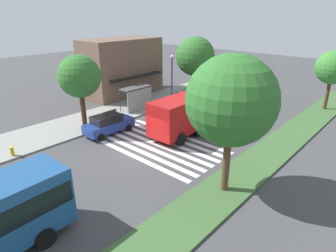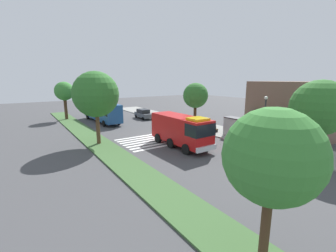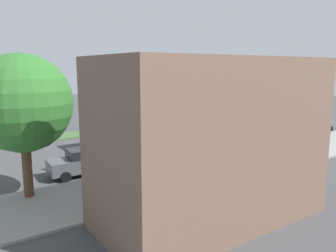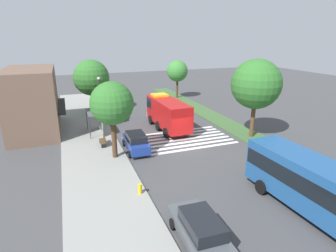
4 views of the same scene
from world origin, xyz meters
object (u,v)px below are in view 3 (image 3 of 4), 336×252
object	(u,v)px
parked_car_east	(86,161)
median_tree_far_west	(264,78)
transit_bus	(264,106)
bench_near_shelter	(225,153)
sidewalk_tree_center	(23,103)
sidewalk_tree_far_west	(251,90)
median_tree_west	(149,76)
parked_car_west	(314,124)
fire_hydrant	(295,136)
parked_car_mid	(221,139)
bus_stop_shelter	(181,143)
street_lamp	(111,123)
fire_truck	(134,123)

from	to	relation	value
parked_car_east	median_tree_far_west	distance (m)	34.54
median_tree_far_west	transit_bus	bearing A→B (deg)	40.75
median_tree_far_west	bench_near_shelter	bearing A→B (deg)	34.41
transit_bus	sidewalk_tree_center	world-z (taller)	sidewalk_tree_center
sidewalk_tree_far_west	median_tree_west	world-z (taller)	median_tree_west
parked_car_west	sidewalk_tree_far_west	bearing A→B (deg)	12.34
parked_car_east	fire_hydrant	size ratio (longest dim) A/B	6.59
parked_car_mid	transit_bus	xyz separation A→B (m)	(-14.58, -7.69, 1.13)
bus_stop_shelter	sidewalk_tree_center	distance (m)	9.95
fire_hydrant	sidewalk_tree_center	bearing A→B (deg)	1.23
parked_car_east	transit_bus	size ratio (longest dim) A/B	0.38
parked_car_east	sidewalk_tree_center	bearing A→B (deg)	31.97
parked_car_mid	bench_near_shelter	xyz separation A→B (m)	(2.18, 2.80, -0.32)
parked_car_east	bench_near_shelter	size ratio (longest dim) A/B	2.88
parked_car_west	street_lamp	size ratio (longest dim) A/B	0.87
median_tree_far_west	street_lamp	bearing A→B (deg)	24.91
fire_truck	bus_stop_shelter	world-z (taller)	fire_truck
parked_car_west	median_tree_far_west	size ratio (longest dim) A/B	0.70
parked_car_west	sidewalk_tree_far_west	distance (m)	13.27
bus_stop_shelter	fire_hydrant	distance (m)	14.00
street_lamp	median_tree_far_west	size ratio (longest dim) A/B	0.81
parked_car_west	median_tree_far_west	world-z (taller)	median_tree_far_west
parked_car_west	parked_car_mid	bearing A→B (deg)	2.31
parked_car_east	transit_bus	xyz separation A→B (m)	(-26.23, -7.69, 1.16)
parked_car_east	fire_hydrant	distance (m)	19.43
fire_truck	parked_car_west	xyz separation A→B (m)	(-18.75, 5.13, -1.10)
sidewalk_tree_center	fire_hydrant	world-z (taller)	sidewalk_tree_center
median_tree_west	fire_truck	bearing A→B (deg)	50.51
transit_bus	street_lamp	bearing A→B (deg)	-161.84
fire_truck	median_tree_west	bearing A→B (deg)	-130.44
sidewalk_tree_far_west	median_tree_west	size ratio (longest dim) A/B	0.83
transit_bus	bus_stop_shelter	size ratio (longest dim) A/B	3.44
transit_bus	bench_near_shelter	world-z (taller)	transit_bus
transit_bus	parked_car_mid	bearing A→B (deg)	-154.62
parked_car_mid	sidewalk_tree_center	world-z (taller)	sidewalk_tree_center
street_lamp	fire_hydrant	distance (m)	18.62
fire_truck	parked_car_west	distance (m)	19.47
transit_bus	median_tree_west	bearing A→B (deg)	158.08
transit_bus	median_tree_west	xyz separation A→B (m)	(13.76, -4.87, 3.74)
fire_truck	median_tree_far_west	xyz separation A→B (m)	(-25.54, -7.43, 3.19)
fire_truck	parked_car_east	world-z (taller)	fire_truck
fire_truck	parked_car_mid	distance (m)	7.46
median_tree_far_west	fire_hydrant	size ratio (longest dim) A/B	9.79
parked_car_east	median_tree_far_west	world-z (taller)	median_tree_far_west
parked_car_east	street_lamp	world-z (taller)	street_lamp
parked_car_mid	sidewalk_tree_center	distance (m)	16.29
median_tree_west	sidewalk_tree_center	bearing A→B (deg)	41.91
parked_car_east	street_lamp	distance (m)	3.30
bus_stop_shelter	median_tree_west	distance (m)	17.34
bench_near_shelter	street_lamp	distance (m)	9.03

